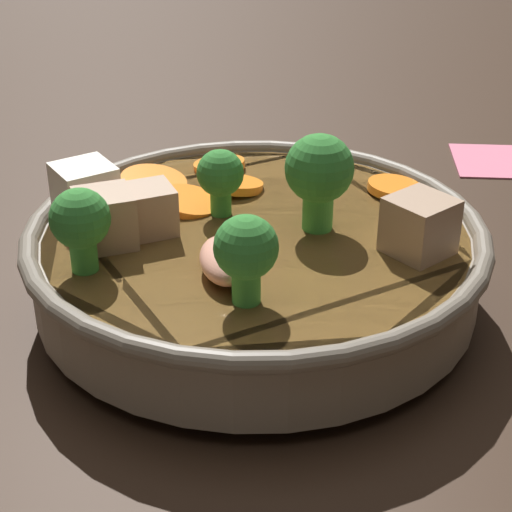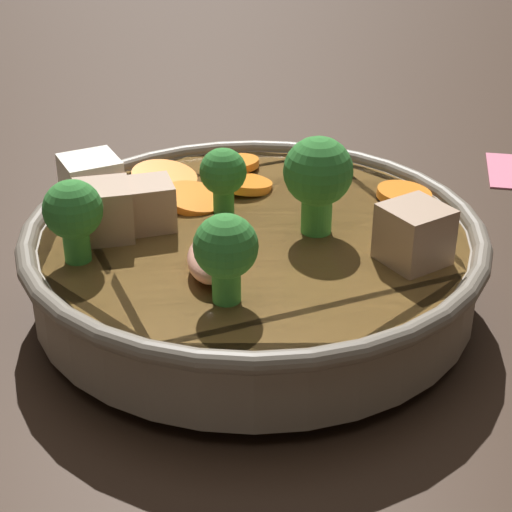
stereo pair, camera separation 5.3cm
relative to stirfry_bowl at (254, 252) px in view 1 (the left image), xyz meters
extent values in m
plane|color=black|center=(0.00, 0.00, -0.04)|extent=(3.00, 3.00, 0.00)
cylinder|color=slate|center=(0.00, 0.00, -0.03)|extent=(0.15, 0.15, 0.01)
cylinder|color=slate|center=(0.00, 0.00, -0.01)|extent=(0.27, 0.27, 0.04)
torus|color=#685F52|center=(0.00, 0.00, 0.01)|extent=(0.29, 0.29, 0.01)
cylinder|color=brown|center=(0.00, 0.00, 0.00)|extent=(0.26, 0.26, 0.02)
cylinder|color=orange|center=(-0.10, -0.05, 0.02)|extent=(0.04, 0.04, 0.01)
cylinder|color=orange|center=(0.01, -0.07, 0.02)|extent=(0.06, 0.06, 0.01)
cylinder|color=orange|center=(0.04, -0.04, 0.02)|extent=(0.05, 0.05, 0.01)
cylinder|color=orange|center=(0.07, -0.05, 0.02)|extent=(0.05, 0.05, 0.01)
cylinder|color=orange|center=(0.01, -0.10, 0.02)|extent=(0.05, 0.05, 0.01)
cylinder|color=orange|center=(0.06, -0.07, 0.02)|extent=(0.06, 0.06, 0.01)
cylinder|color=green|center=(0.10, 0.04, 0.02)|extent=(0.02, 0.02, 0.02)
sphere|color=#2D752D|center=(0.10, 0.04, 0.05)|extent=(0.03, 0.03, 0.03)
cylinder|color=green|center=(0.01, 0.08, 0.02)|extent=(0.02, 0.02, 0.02)
sphere|color=#2D752D|center=(0.01, 0.08, 0.05)|extent=(0.03, 0.03, 0.03)
cylinder|color=green|center=(0.02, -0.03, 0.02)|extent=(0.01, 0.01, 0.02)
sphere|color=#2D752D|center=(0.02, -0.03, 0.04)|extent=(0.03, 0.03, 0.03)
cylinder|color=green|center=(-0.04, 0.00, 0.03)|extent=(0.02, 0.02, 0.03)
sphere|color=#2D752D|center=(-0.04, 0.00, 0.05)|extent=(0.04, 0.04, 0.04)
cube|color=#9E7F66|center=(0.06, -0.01, 0.03)|extent=(0.04, 0.04, 0.03)
cube|color=silver|center=(0.10, -0.03, 0.03)|extent=(0.05, 0.05, 0.03)
cube|color=#9E7F66|center=(-0.09, 0.04, 0.03)|extent=(0.05, 0.05, 0.03)
cube|color=#9E7F66|center=(0.09, 0.00, 0.03)|extent=(0.04, 0.04, 0.03)
ellipsoid|color=#EA9E84|center=(0.02, 0.05, 0.02)|extent=(0.03, 0.05, 0.02)
camera|label=1|loc=(0.05, 0.46, 0.25)|focal=60.00mm
camera|label=2|loc=(0.00, 0.47, 0.25)|focal=60.00mm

